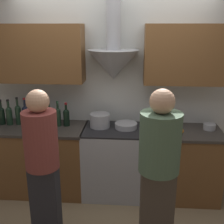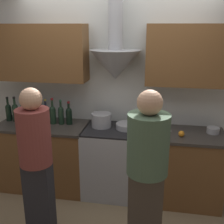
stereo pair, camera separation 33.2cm
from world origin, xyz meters
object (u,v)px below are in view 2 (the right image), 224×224
at_px(wine_bottle_2, 24,111).
at_px(orange_fruit, 181,134).
at_px(wine_bottle_7, 61,114).
at_px(person_foreground_right, 147,174).
at_px(wine_bottle_5, 46,113).
at_px(wine_bottle_8, 69,115).
at_px(saucepan, 213,130).
at_px(person_foreground_left, 36,160).
at_px(wine_bottle_3, 30,112).
at_px(mixing_bowl, 127,126).
at_px(wine_bottle_4, 38,113).
at_px(stock_pot, 101,120).
at_px(stove_range, 113,161).
at_px(wine_bottle_0, 9,111).
at_px(wine_bottle_6, 53,114).
at_px(wine_bottle_1, 15,111).

distance_m(wine_bottle_2, orange_fruit, 2.06).
relative_size(wine_bottle_7, person_foreground_right, 0.20).
bearing_deg(wine_bottle_5, person_foreground_right, -38.96).
bearing_deg(wine_bottle_2, wine_bottle_8, -0.82).
height_order(saucepan, person_foreground_left, person_foreground_left).
bearing_deg(wine_bottle_3, wine_bottle_5, 1.31).
relative_size(wine_bottle_3, person_foreground_right, 0.22).
height_order(wine_bottle_2, person_foreground_right, person_foreground_right).
xyz_separation_m(wine_bottle_3, wine_bottle_8, (0.53, 0.01, -0.02)).
height_order(mixing_bowl, orange_fruit, orange_fruit).
xyz_separation_m(wine_bottle_3, mixing_bowl, (1.29, -0.02, -0.11)).
xyz_separation_m(mixing_bowl, saucepan, (1.03, 0.03, 0.00)).
height_order(wine_bottle_4, stock_pot, wine_bottle_4).
bearing_deg(wine_bottle_7, wine_bottle_3, 179.30).
xyz_separation_m(stove_range, wine_bottle_8, (-0.60, 0.07, 0.57)).
distance_m(wine_bottle_4, wine_bottle_7, 0.32).
bearing_deg(wine_bottle_2, person_foreground_right, -33.64).
bearing_deg(wine_bottle_0, wine_bottle_6, -1.34).
xyz_separation_m(wine_bottle_6, orange_fruit, (1.63, -0.16, -0.10)).
distance_m(wine_bottle_7, wine_bottle_8, 0.10).
bearing_deg(wine_bottle_0, orange_fruit, -4.49).
distance_m(wine_bottle_2, mixing_bowl, 1.40).
bearing_deg(saucepan, wine_bottle_7, -179.65).
bearing_deg(wine_bottle_0, person_foreground_right, -30.28).
bearing_deg(person_foreground_left, wine_bottle_7, 96.09).
bearing_deg(wine_bottle_7, wine_bottle_1, 179.95).
height_order(wine_bottle_3, mixing_bowl, wine_bottle_3).
xyz_separation_m(wine_bottle_0, wine_bottle_6, (0.63, -0.01, 0.01)).
height_order(stove_range, wine_bottle_4, wine_bottle_4).
relative_size(stove_range, wine_bottle_1, 2.67).
xyz_separation_m(stove_range, person_foreground_left, (-0.59, -0.95, 0.44)).
bearing_deg(wine_bottle_1, person_foreground_right, -31.49).
relative_size(wine_bottle_2, stock_pot, 1.42).
xyz_separation_m(wine_bottle_6, person_foreground_right, (1.29, -1.11, -0.12)).
distance_m(wine_bottle_1, orange_fruit, 2.17).
bearing_deg(stove_range, wine_bottle_4, 176.35).
height_order(stove_range, wine_bottle_1, wine_bottle_1).
height_order(wine_bottle_0, person_foreground_left, person_foreground_left).
height_order(wine_bottle_1, orange_fruit, wine_bottle_1).
bearing_deg(mixing_bowl, wine_bottle_4, 178.71).
height_order(person_foreground_left, person_foreground_right, person_foreground_right).
xyz_separation_m(wine_bottle_1, wine_bottle_2, (0.11, 0.02, 0.01)).
relative_size(wine_bottle_1, stock_pot, 1.33).
bearing_deg(stock_pot, saucepan, 0.43).
relative_size(stove_range, wine_bottle_2, 2.51).
bearing_deg(wine_bottle_5, mixing_bowl, -1.49).
height_order(wine_bottle_1, wine_bottle_5, wine_bottle_1).
relative_size(wine_bottle_0, mixing_bowl, 1.18).
bearing_deg(wine_bottle_0, wine_bottle_4, 0.09).
bearing_deg(wine_bottle_4, wine_bottle_8, 0.57).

